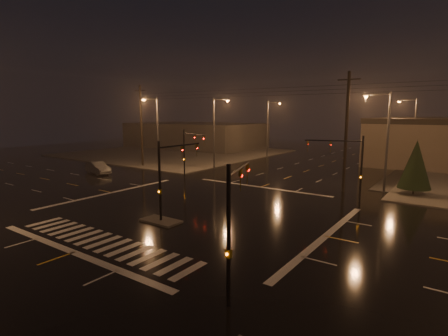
% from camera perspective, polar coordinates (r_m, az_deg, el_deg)
% --- Properties ---
extents(ground, '(140.00, 140.00, 0.00)m').
position_cam_1_polar(ground, '(29.35, -4.67, -6.81)').
color(ground, black).
rests_on(ground, ground).
extents(sidewalk_nw, '(36.00, 36.00, 0.12)m').
position_cam_1_polar(sidewalk_nw, '(71.05, -7.82, 2.51)').
color(sidewalk_nw, '#4A4742').
rests_on(sidewalk_nw, ground).
extents(median_island, '(3.00, 1.60, 0.15)m').
position_cam_1_polar(median_island, '(26.51, -10.26, -8.49)').
color(median_island, '#4A4742').
rests_on(median_island, ground).
extents(crosswalk, '(15.00, 2.60, 0.01)m').
position_cam_1_polar(crosswalk, '(23.50, -19.12, -11.34)').
color(crosswalk, beige).
rests_on(crosswalk, ground).
extents(stop_bar_near, '(16.00, 0.50, 0.01)m').
position_cam_1_polar(stop_bar_near, '(22.49, -23.34, -12.53)').
color(stop_bar_near, beige).
rests_on(stop_bar_near, ground).
extents(stop_bar_far, '(16.00, 0.50, 0.01)m').
position_cam_1_polar(stop_bar_far, '(38.19, 5.95, -3.10)').
color(stop_bar_far, beige).
rests_on(stop_bar_far, ground).
extents(commercial_block, '(30.00, 18.00, 5.60)m').
position_cam_1_polar(commercial_block, '(83.08, -4.75, 5.38)').
color(commercial_block, '#423E3A').
rests_on(commercial_block, ground).
extents(signal_mast_median, '(0.25, 4.59, 6.00)m').
position_cam_1_polar(signal_mast_median, '(26.30, -9.05, -0.36)').
color(signal_mast_median, black).
rests_on(signal_mast_median, ground).
extents(signal_mast_ne, '(4.84, 1.86, 6.00)m').
position_cam_1_polar(signal_mast_ne, '(33.21, 19.77, 1.22)').
color(signal_mast_ne, black).
rests_on(signal_mast_ne, ground).
extents(signal_mast_nw, '(4.84, 1.86, 6.00)m').
position_cam_1_polar(signal_mast_nw, '(42.33, -5.86, 3.27)').
color(signal_mast_nw, black).
rests_on(signal_mast_nw, ground).
extents(signal_mast_se, '(1.55, 3.87, 6.00)m').
position_cam_1_polar(signal_mast_se, '(14.91, 1.51, -7.62)').
color(signal_mast_se, black).
rests_on(signal_mast_se, ground).
extents(streetlight_1, '(2.77, 0.32, 10.00)m').
position_cam_1_polar(streetlight_1, '(49.36, -1.37, 6.46)').
color(streetlight_1, '#38383A').
rests_on(streetlight_1, ground).
extents(streetlight_2, '(2.77, 0.32, 10.00)m').
position_cam_1_polar(streetlight_2, '(62.94, 7.39, 6.93)').
color(streetlight_2, '#38383A').
rests_on(streetlight_2, ground).
extents(streetlight_3, '(2.77, 0.32, 10.00)m').
position_cam_1_polar(streetlight_3, '(38.36, 24.72, 4.92)').
color(streetlight_3, '#38383A').
rests_on(streetlight_3, ground).
extents(streetlight_4, '(2.77, 0.32, 10.00)m').
position_cam_1_polar(streetlight_4, '(58.12, 28.38, 5.77)').
color(streetlight_4, '#38383A').
rests_on(streetlight_4, ground).
extents(streetlight_5, '(0.32, 2.77, 10.00)m').
position_cam_1_polar(streetlight_5, '(47.41, -11.04, 6.20)').
color(streetlight_5, '#38383A').
rests_on(streetlight_5, ground).
extents(utility_pole_0, '(2.20, 0.32, 12.00)m').
position_cam_1_polar(utility_pole_0, '(53.71, -13.35, 6.78)').
color(utility_pole_0, black).
rests_on(utility_pole_0, ground).
extents(utility_pole_1, '(2.20, 0.32, 12.00)m').
position_cam_1_polar(utility_pole_1, '(37.12, 19.33, 5.64)').
color(utility_pole_1, black).
rests_on(utility_pole_1, ground).
extents(conifer_0, '(3.03, 3.03, 5.43)m').
position_cam_1_polar(conifer_0, '(38.47, 28.80, 0.54)').
color(conifer_0, black).
rests_on(conifer_0, ground).
extents(car_crossing, '(4.95, 2.53, 1.56)m').
position_cam_1_polar(car_crossing, '(49.22, -19.90, 0.04)').
color(car_crossing, '#565A5D').
rests_on(car_crossing, ground).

